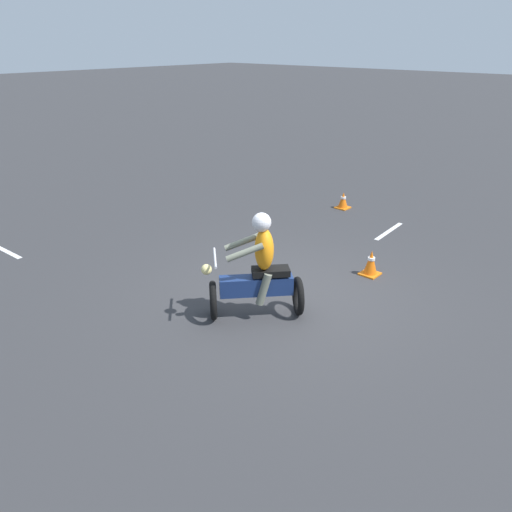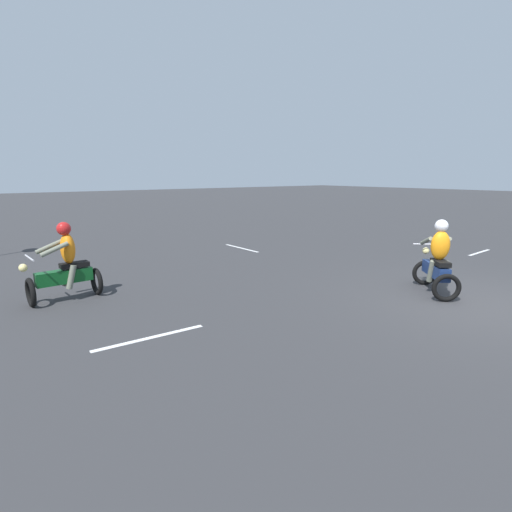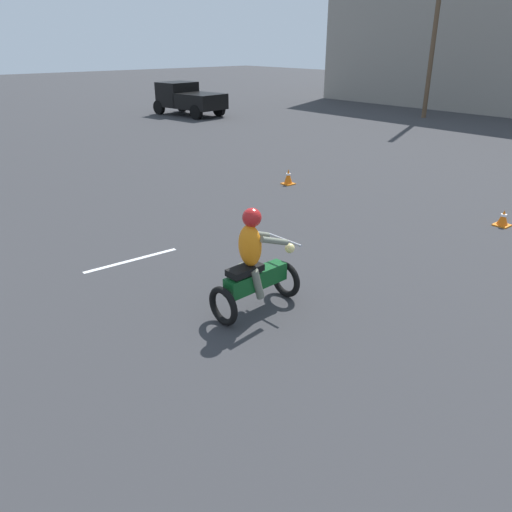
{
  "view_description": "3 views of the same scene",
  "coord_description": "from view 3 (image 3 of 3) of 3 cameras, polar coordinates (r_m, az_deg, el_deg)",
  "views": [
    {
      "loc": [
        5.84,
        4.43,
        3.93
      ],
      "look_at": [
        0.86,
        -0.0,
        1.0
      ],
      "focal_mm": 35.0,
      "sensor_mm": 36.0,
      "label": 1
    },
    {
      "loc": [
        -3.49,
        8.46,
        2.63
      ],
      "look_at": [
        3.1,
        3.33,
        0.9
      ],
      "focal_mm": 28.0,
      "sensor_mm": 36.0,
      "label": 2
    },
    {
      "loc": [
        10.51,
        2.28,
        3.83
      ],
      "look_at": [
        5.34,
        6.67,
        0.9
      ],
      "focal_mm": 35.0,
      "sensor_mm": 36.0,
      "label": 3
    }
  ],
  "objects": [
    {
      "name": "pickup_truck",
      "position": [
        29.25,
        -7.77,
        17.45
      ],
      "size": [
        4.37,
        2.51,
        1.73
      ],
      "rotation": [
        0.0,
        0.0,
        1.72
      ],
      "color": "black",
      "rests_on": "ground"
    },
    {
      "name": "traffic_cone_near_right",
      "position": [
        12.51,
        26.41,
        3.89
      ],
      "size": [
        0.32,
        0.32,
        0.37
      ],
      "color": "orange",
      "rests_on": "ground"
    },
    {
      "name": "traffic_cone_mid_left",
      "position": [
        14.63,
        3.71,
        9.0
      ],
      "size": [
        0.32,
        0.32,
        0.44
      ],
      "color": "orange",
      "rests_on": "ground"
    },
    {
      "name": "lane_stripe_n",
      "position": [
        9.75,
        -14.03,
        -0.48
      ],
      "size": [
        0.21,
        1.87,
        0.01
      ],
      "primitive_type": "cube",
      "rotation": [
        0.0,
        0.0,
        3.08
      ],
      "color": "silver",
      "rests_on": "ground"
    },
    {
      "name": "motorcycle_rider_background",
      "position": [
        7.44,
        -0.2,
        -1.3
      ],
      "size": [
        0.71,
        1.53,
        1.66
      ],
      "rotation": [
        0.0,
        0.0,
        0.04
      ],
      "color": "black",
      "rests_on": "ground"
    },
    {
      "name": "utility_pole_far",
      "position": [
        29.39,
        19.95,
        24.4
      ],
      "size": [
        0.24,
        0.24,
        10.01
      ],
      "primitive_type": "cylinder",
      "color": "brown",
      "rests_on": "ground"
    }
  ]
}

